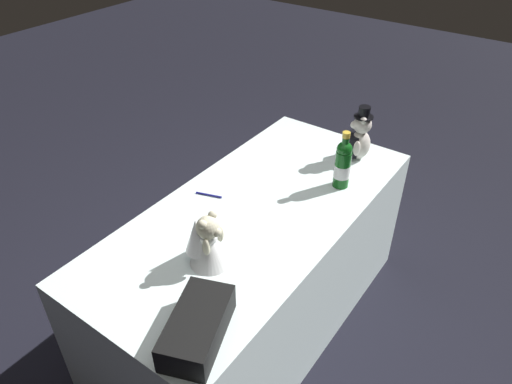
# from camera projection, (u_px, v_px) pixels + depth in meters

# --- Properties ---
(ground_plane) EXTENTS (12.00, 12.00, 0.00)m
(ground_plane) POSITION_uv_depth(u_px,v_px,m) (256.00, 319.00, 2.70)
(ground_plane) COLOR black
(reception_table) EXTENTS (1.79, 0.83, 0.79)m
(reception_table) POSITION_uv_depth(u_px,v_px,m) (256.00, 269.00, 2.47)
(reception_table) COLOR white
(reception_table) RESTS_ON ground_plane
(teddy_bear_groom) EXTENTS (0.16, 0.16, 0.31)m
(teddy_bear_groom) POSITION_uv_depth(u_px,v_px,m) (359.00, 139.00, 2.55)
(teddy_bear_groom) COLOR silver
(teddy_bear_groom) RESTS_ON reception_table
(teddy_bear_bride) EXTENTS (0.17, 0.21, 0.24)m
(teddy_bear_bride) POSITION_uv_depth(u_px,v_px,m) (206.00, 241.00, 1.89)
(teddy_bear_bride) COLOR white
(teddy_bear_bride) RESTS_ON reception_table
(champagne_bottle) EXTENTS (0.08, 0.08, 0.30)m
(champagne_bottle) POSITION_uv_depth(u_px,v_px,m) (343.00, 164.00, 2.32)
(champagne_bottle) COLOR #105216
(champagne_bottle) RESTS_ON reception_table
(signing_pen) EXTENTS (0.05, 0.14, 0.01)m
(signing_pen) POSITION_uv_depth(u_px,v_px,m) (210.00, 195.00, 2.32)
(signing_pen) COLOR navy
(signing_pen) RESTS_ON reception_table
(gift_case_black) EXTENTS (0.37, 0.28, 0.11)m
(gift_case_black) POSITION_uv_depth(u_px,v_px,m) (198.00, 327.00, 1.61)
(gift_case_black) COLOR black
(gift_case_black) RESTS_ON reception_table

